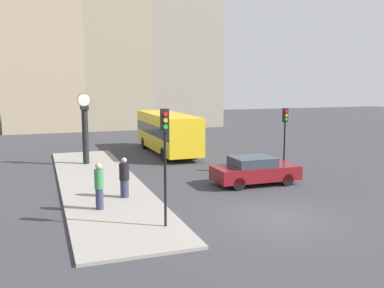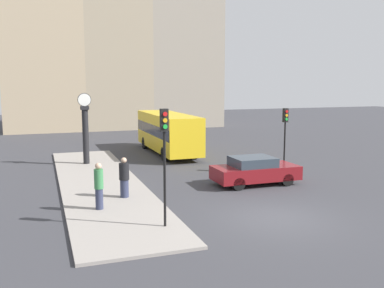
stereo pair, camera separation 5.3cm
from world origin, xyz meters
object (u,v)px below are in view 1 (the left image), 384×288
Objects in this scene: bus_distant at (167,131)px; street_clock at (85,131)px; pedestrian_black_jacket at (124,178)px; pedestrian_green_hoodie at (99,186)px; traffic_light_near at (165,143)px; traffic_light_far at (285,127)px; sedan_car at (255,170)px.

street_clock is (-5.94, -2.56, 0.52)m from bus_distant.
pedestrian_green_hoodie is at bearing -131.30° from pedestrian_black_jacket.
pedestrian_green_hoodie is (-1.26, -1.43, 0.08)m from pedestrian_black_jacket.
traffic_light_near is 1.11× the size of traffic_light_far.
sedan_car is 2.30× the size of pedestrian_green_hoodie.
traffic_light_near reaches higher than traffic_light_far.
traffic_light_far reaches higher than pedestrian_green_hoodie.
pedestrian_black_jacket is (-6.63, -0.61, 0.26)m from sedan_car.
street_clock is at bearing 148.26° from traffic_light_far.
sedan_car is 6.66m from pedestrian_black_jacket.
bus_distant is at bearing 23.32° from street_clock.
traffic_light_near is 2.33× the size of pedestrian_black_jacket.
sedan_car is at bearing -148.19° from traffic_light_far.
sedan_car is 0.48× the size of bus_distant.
sedan_car is 2.43× the size of pedestrian_black_jacket.
sedan_car is 0.99× the size of street_clock.
traffic_light_far is 11.85m from street_clock.
traffic_light_far is 9.74m from pedestrian_black_jacket.
traffic_light_near is 3.90m from pedestrian_green_hoodie.
pedestrian_green_hoodie is (-1.87, 2.80, -1.95)m from traffic_light_near.
bus_distant is (-1.44, 10.46, 0.92)m from sedan_car.
street_clock is 2.33× the size of pedestrian_green_hoodie.
pedestrian_black_jacket is 0.94× the size of pedestrian_green_hoodie.
sedan_car is 8.05m from traffic_light_near.
traffic_light_near is at bearing -143.22° from traffic_light_far.
traffic_light_far is (2.70, 1.67, 1.91)m from sedan_car.
traffic_light_near is 4.74m from pedestrian_black_jacket.
traffic_light_far is at bearing 36.78° from traffic_light_near.
bus_distant is 5.09× the size of pedestrian_black_jacket.
traffic_light_near is at bearing -106.64° from bus_distant.
sedan_car is 10.60m from bus_distant.
traffic_light_near is 10.88m from traffic_light_far.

